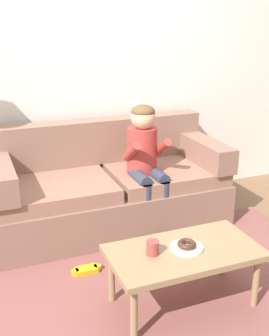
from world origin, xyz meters
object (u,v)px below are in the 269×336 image
(toy_controller, at_px, (87,271))
(person_child, at_px, (146,156))
(donut, at_px, (187,244))
(coffee_table, at_px, (184,256))
(couch, at_px, (108,189))
(mug, at_px, (153,248))

(toy_controller, bearing_deg, person_child, 37.69)
(person_child, xyz_separation_m, donut, (-0.18, -1.09, -0.23))
(coffee_table, relative_size, donut, 7.98)
(donut, bearing_deg, coffee_table, -160.18)
(couch, relative_size, toy_controller, 8.99)
(coffee_table, height_order, donut, donut)
(couch, relative_size, donut, 16.94)
(couch, bearing_deg, toy_controller, -119.89)
(couch, relative_size, mug, 22.58)
(mug, bearing_deg, toy_controller, 117.14)
(donut, bearing_deg, person_child, 80.47)
(person_child, bearing_deg, donut, -99.53)
(couch, height_order, donut, couch)
(coffee_table, bearing_deg, toy_controller, 130.33)
(donut, bearing_deg, mug, 175.37)
(person_child, height_order, mug, person_child)
(person_child, height_order, donut, person_child)
(person_child, bearing_deg, mug, -110.84)
(coffee_table, relative_size, toy_controller, 4.24)
(couch, xyz_separation_m, person_child, (0.27, -0.20, 0.34))
(couch, bearing_deg, donut, -86.09)
(person_child, distance_m, mug, 1.17)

